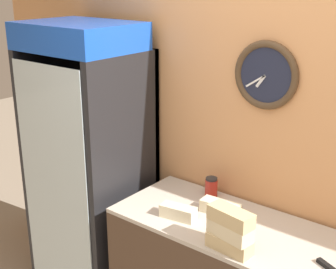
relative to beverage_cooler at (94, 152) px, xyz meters
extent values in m
cube|color=tan|center=(1.34, 0.33, 0.26)|extent=(5.20, 0.06, 2.70)
torus|color=#4C3823|center=(1.16, 0.28, 0.66)|extent=(0.40, 0.04, 0.40)
cylinder|color=#1E2338|center=(1.16, 0.28, 0.66)|extent=(0.33, 0.01, 0.33)
cube|color=white|center=(1.14, 0.27, 0.62)|extent=(0.06, 0.01, 0.08)
cube|color=white|center=(1.11, 0.27, 0.62)|extent=(0.12, 0.01, 0.09)
cube|color=#BCB2A3|center=(1.34, -0.04, -0.17)|extent=(1.73, 0.63, 0.02)
cube|color=black|center=(0.00, 0.26, -0.18)|extent=(0.75, 0.04, 1.83)
cube|color=black|center=(-0.35, -0.04, -0.18)|extent=(0.05, 0.64, 1.83)
cube|color=black|center=(0.35, -0.04, -0.18)|extent=(0.05, 0.64, 1.83)
cube|color=white|center=(0.00, 0.23, -0.18)|extent=(0.65, 0.02, 1.73)
cube|color=silver|center=(0.00, -0.37, -0.18)|extent=(0.65, 0.01, 1.73)
cube|color=blue|center=(0.00, -0.08, 0.83)|extent=(0.75, 0.58, 0.18)
cube|color=silver|center=(0.00, -0.06, -0.66)|extent=(0.63, 0.52, 0.01)
cube|color=silver|center=(0.00, -0.06, -0.33)|extent=(0.63, 0.52, 0.01)
cube|color=silver|center=(0.00, -0.06, 0.00)|extent=(0.63, 0.52, 0.01)
cube|color=silver|center=(0.00, -0.06, 0.33)|extent=(0.63, 0.52, 0.01)
cylinder|color=gold|center=(-0.12, -0.28, 0.40)|extent=(0.07, 0.07, 0.14)
cylinder|color=gold|center=(-0.12, -0.28, 0.51)|extent=(0.03, 0.03, 0.06)
cylinder|color=navy|center=(0.06, -0.28, -0.26)|extent=(0.07, 0.07, 0.13)
cylinder|color=navy|center=(0.06, -0.28, -0.17)|extent=(0.03, 0.03, 0.06)
cylinder|color=#5B2D19|center=(-0.23, -0.28, -0.58)|extent=(0.06, 0.06, 0.16)
cylinder|color=#5B2D19|center=(-0.23, -0.28, -0.47)|extent=(0.02, 0.02, 0.07)
cylinder|color=#B2BCCC|center=(-0.26, -0.28, 0.40)|extent=(0.07, 0.07, 0.13)
cylinder|color=#B2BCCC|center=(-0.26, -0.28, 0.50)|extent=(0.03, 0.03, 0.06)
cylinder|color=#B2231E|center=(-0.13, -0.28, -0.60)|extent=(0.06, 0.06, 0.11)
cylinder|color=#B2231E|center=(-0.13, -0.28, -0.52)|extent=(0.02, 0.02, 0.05)
cylinder|color=#5B2D19|center=(-0.22, -0.28, -0.26)|extent=(0.07, 0.07, 0.13)
cylinder|color=#5B2D19|center=(-0.22, -0.28, -0.16)|extent=(0.03, 0.03, 0.06)
cylinder|color=#5B2D19|center=(0.26, -0.29, -0.58)|extent=(0.06, 0.06, 0.15)
cylinder|color=#5B2D19|center=(0.26, -0.29, -0.48)|extent=(0.02, 0.02, 0.06)
cylinder|color=#B2BCCC|center=(0.16, -0.28, 0.06)|extent=(0.06, 0.06, 0.12)
cylinder|color=#B2BCCC|center=(0.16, -0.28, 0.15)|extent=(0.03, 0.03, 0.05)
cylinder|color=#B2231E|center=(0.03, -0.28, 0.06)|extent=(0.08, 0.08, 0.12)
cylinder|color=#B2231E|center=(0.03, -0.28, 0.14)|extent=(0.03, 0.03, 0.05)
cylinder|color=gold|center=(0.23, -0.28, -0.26)|extent=(0.06, 0.06, 0.13)
cylinder|color=gold|center=(0.23, -0.28, -0.17)|extent=(0.03, 0.03, 0.06)
cube|color=tan|center=(1.30, -0.28, -0.11)|extent=(0.25, 0.12, 0.08)
cube|color=beige|center=(1.30, -0.28, -0.03)|extent=(0.26, 0.14, 0.08)
cube|color=tan|center=(1.30, -0.28, 0.04)|extent=(0.25, 0.14, 0.08)
cube|color=beige|center=(0.89, -0.17, -0.11)|extent=(0.22, 0.12, 0.08)
cube|color=beige|center=(1.05, 0.03, -0.12)|extent=(0.24, 0.12, 0.08)
cube|color=black|center=(1.76, -0.11, -0.14)|extent=(0.12, 0.08, 0.02)
cylinder|color=#B72D23|center=(0.88, 0.19, -0.10)|extent=(0.08, 0.08, 0.11)
cylinder|color=#262628|center=(0.88, 0.19, -0.03)|extent=(0.07, 0.07, 0.01)
camera|label=1|loc=(2.36, -2.12, 1.20)|focal=50.00mm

